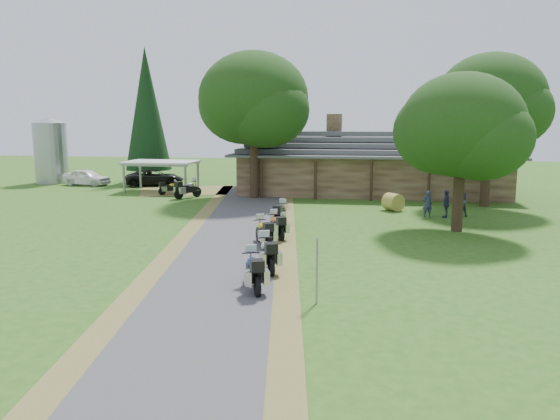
# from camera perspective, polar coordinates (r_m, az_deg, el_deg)

# --- Properties ---
(ground) EXTENTS (120.00, 120.00, 0.00)m
(ground) POSITION_cam_1_polar(r_m,az_deg,el_deg) (21.33, -6.40, -6.38)
(ground) COLOR #2C5718
(ground) RESTS_ON ground
(driveway) EXTENTS (51.95, 51.95, 0.00)m
(driveway) POSITION_cam_1_polar(r_m,az_deg,el_deg) (25.20, -5.13, -3.87)
(driveway) COLOR #3E3F41
(driveway) RESTS_ON ground
(lodge) EXTENTS (21.40, 9.40, 4.90)m
(lodge) POSITION_cam_1_polar(r_m,az_deg,el_deg) (43.92, 9.49, 4.99)
(lodge) COLOR brown
(lodge) RESTS_ON ground
(silo) EXTENTS (3.01, 3.01, 5.89)m
(silo) POSITION_cam_1_polar(r_m,az_deg,el_deg) (54.21, -22.84, 5.74)
(silo) COLOR gray
(silo) RESTS_ON ground
(carport) EXTENTS (5.66, 3.79, 2.44)m
(carport) POSITION_cam_1_polar(r_m,az_deg,el_deg) (45.38, -12.25, 3.49)
(carport) COLOR silver
(carport) RESTS_ON ground
(car_white_sedan) EXTENTS (3.17, 5.72, 1.80)m
(car_white_sedan) POSITION_cam_1_polar(r_m,az_deg,el_deg) (51.12, -19.56, 3.45)
(car_white_sedan) COLOR white
(car_white_sedan) RESTS_ON ground
(car_dark_suv) EXTENTS (4.15, 5.92, 2.09)m
(car_dark_suv) POSITION_cam_1_polar(r_m,az_deg,el_deg) (49.24, -12.97, 3.71)
(car_dark_suv) COLOR black
(car_dark_suv) RESTS_ON ground
(motorcycle_row_a) EXTENTS (1.35, 2.18, 1.42)m
(motorcycle_row_a) POSITION_cam_1_polar(r_m,az_deg,el_deg) (18.86, -2.79, -6.22)
(motorcycle_row_a) COLOR navy
(motorcycle_row_a) RESTS_ON ground
(motorcycle_row_b) EXTENTS (1.37, 2.21, 1.44)m
(motorcycle_row_b) POSITION_cam_1_polar(r_m,az_deg,el_deg) (21.15, -1.34, -4.44)
(motorcycle_row_b) COLOR #9FA1A6
(motorcycle_row_b) RESTS_ON ground
(motorcycle_row_c) EXTENTS (1.49, 2.10, 1.38)m
(motorcycle_row_c) POSITION_cam_1_polar(r_m,az_deg,el_deg) (25.22, -1.74, -2.22)
(motorcycle_row_c) COLOR #CBB507
(motorcycle_row_c) RESTS_ON ground
(motorcycle_row_d) EXTENTS (1.40, 2.03, 1.33)m
(motorcycle_row_d) POSITION_cam_1_polar(r_m,az_deg,el_deg) (26.90, -0.33, -1.53)
(motorcycle_row_d) COLOR #D65B12
(motorcycle_row_d) RESTS_ON ground
(motorcycle_row_e) EXTENTS (0.79, 2.05, 1.38)m
(motorcycle_row_e) POSITION_cam_1_polar(r_m,az_deg,el_deg) (30.08, 0.06, -0.30)
(motorcycle_row_e) COLOR black
(motorcycle_row_e) RESTS_ON ground
(motorcycle_carport_a) EXTENTS (1.57, 1.56, 1.14)m
(motorcycle_carport_a) POSITION_cam_1_polar(r_m,az_deg,el_deg) (43.17, -11.44, 2.34)
(motorcycle_carport_a) COLOR yellow
(motorcycle_carport_a) RESTS_ON ground
(motorcycle_carport_b) EXTENTS (1.77, 2.17, 1.47)m
(motorcycle_carport_b) POSITION_cam_1_polar(r_m,az_deg,el_deg) (41.03, -9.61, 2.26)
(motorcycle_carport_b) COLOR gray
(motorcycle_carport_b) RESTS_ON ground
(person_a) EXTENTS (0.58, 0.45, 1.87)m
(person_a) POSITION_cam_1_polar(r_m,az_deg,el_deg) (33.67, 15.16, 0.85)
(person_a) COLOR navy
(person_a) RESTS_ON ground
(person_b) EXTENTS (0.68, 0.51, 2.26)m
(person_b) POSITION_cam_1_polar(r_m,az_deg,el_deg) (34.59, 18.34, 1.24)
(person_b) COLOR navy
(person_b) RESTS_ON ground
(person_c) EXTENTS (0.47, 0.60, 1.94)m
(person_c) POSITION_cam_1_polar(r_m,az_deg,el_deg) (33.80, 16.99, 0.85)
(person_c) COLOR navy
(person_c) RESTS_ON ground
(hay_bale) EXTENTS (1.50, 1.48, 1.11)m
(hay_bale) POSITION_cam_1_polar(r_m,az_deg,el_deg) (35.66, 11.74, 0.83)
(hay_bale) COLOR #A8913D
(hay_bale) RESTS_ON ground
(sign_post) EXTENTS (0.39, 0.06, 2.16)m
(sign_post) POSITION_cam_1_polar(r_m,az_deg,el_deg) (17.35, 3.87, -6.35)
(sign_post) COLOR gray
(sign_post) RESTS_ON ground
(oak_lodge_left) EXTENTS (7.92, 7.92, 11.72)m
(oak_lodge_left) POSITION_cam_1_polar(r_m,az_deg,el_deg) (40.04, -2.76, 9.57)
(oak_lodge_left) COLOR black
(oak_lodge_left) RESTS_ON ground
(oak_lodge_right) EXTENTS (6.99, 6.99, 11.46)m
(oak_lodge_right) POSITION_cam_1_polar(r_m,az_deg,el_deg) (38.75, 21.03, 8.76)
(oak_lodge_right) COLOR black
(oak_lodge_right) RESTS_ON ground
(oak_driveway) EXTENTS (6.29, 6.29, 8.88)m
(oak_driveway) POSITION_cam_1_polar(r_m,az_deg,el_deg) (29.59, 18.39, 6.36)
(oak_driveway) COLOR black
(oak_driveway) RESTS_ON ground
(cedar_near) EXTENTS (3.41, 3.41, 11.65)m
(cedar_near) POSITION_cam_1_polar(r_m,az_deg,el_deg) (48.30, -2.18, 9.52)
(cedar_near) COLOR black
(cedar_near) RESTS_ON ground
(cedar_far) EXTENTS (4.20, 4.20, 12.32)m
(cedar_far) POSITION_cam_1_polar(r_m,az_deg,el_deg) (52.62, -13.73, 9.62)
(cedar_far) COLOR black
(cedar_far) RESTS_ON ground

